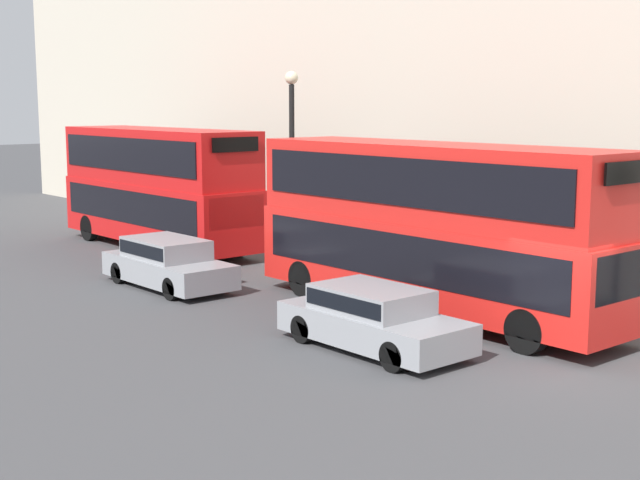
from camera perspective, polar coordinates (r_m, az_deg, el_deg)
ground_plane at (r=19.05m, az=14.17°, el=-7.83°), size 200.00×200.00×0.00m
bus_leading at (r=22.60m, az=7.25°, el=1.19°), size 2.59×10.76×4.34m
bus_second_in_queue at (r=33.19m, az=-10.34°, el=3.61°), size 2.59×10.00×4.40m
car_dark_sedan at (r=19.56m, az=3.40°, el=-4.91°), size 1.89×4.49×1.38m
car_hatchback at (r=26.32m, az=-9.73°, el=-1.38°), size 1.85×4.70×1.44m
street_lamp at (r=29.90m, az=-1.81°, el=6.11°), size 0.44×0.44×6.37m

